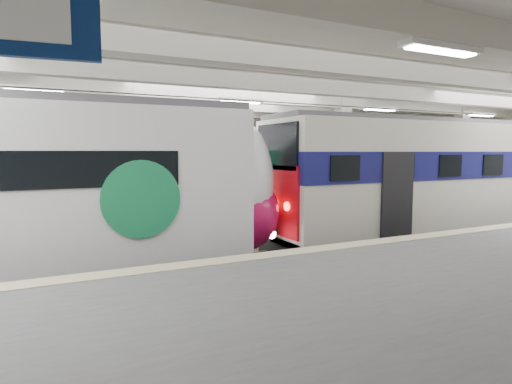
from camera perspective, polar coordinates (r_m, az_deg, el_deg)
station_hall at (r=10.97m, az=5.87°, el=5.24°), size 36.00×24.00×5.75m
modern_emu at (r=11.09m, az=-28.32°, el=-0.70°), size 14.01×2.89×4.51m
older_rer at (r=16.86m, az=22.73°, el=1.71°), size 13.31×2.94×4.40m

